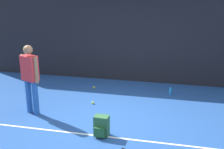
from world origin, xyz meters
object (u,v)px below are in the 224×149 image
Objects in this scene: tennis_player at (30,76)px; water_bottle at (170,91)px; backpack at (101,126)px; tennis_ball_near_player at (94,87)px; tennis_ball_by_fence at (93,103)px.

tennis_player reaches higher than water_bottle.
backpack is 6.67× the size of tennis_ball_near_player.
water_bottle is at bearing -0.31° from tennis_ball_near_player.
backpack is at bearing -70.81° from tennis_ball_near_player.
tennis_ball_near_player is (-0.94, 2.70, -0.18)m from backpack.
backpack reaches higher than tennis_ball_near_player.
tennis_ball_by_fence is at bearing 115.92° from backpack.
backpack is at bearing -116.40° from water_bottle.
tennis_ball_near_player is (0.98, 2.00, -0.93)m from tennis_player.
tennis_player is at bearing -146.13° from tennis_ball_by_fence.
tennis_ball_near_player is 2.28m from water_bottle.
backpack is (1.92, -0.70, -0.76)m from tennis_player.
tennis_player is at bearing 163.28° from backpack.
tennis_player is at bearing -116.13° from tennis_ball_near_player.
tennis_ball_by_fence is at bearing -75.53° from tennis_ball_near_player.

